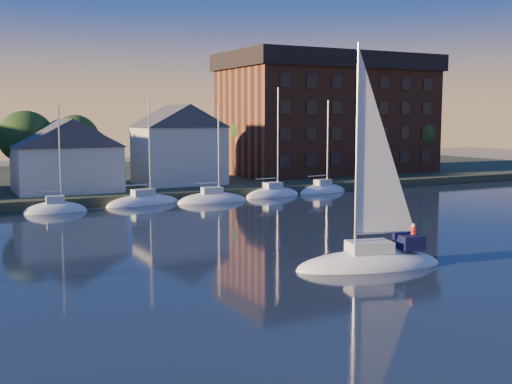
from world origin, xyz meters
TOP-DOWN VIEW (x-y plane):
  - shoreline_land at (0.00, 75.00)m, footprint 160.00×50.00m
  - wooden_dock at (0.00, 52.00)m, footprint 120.00×3.00m
  - clubhouse_centre at (-6.00, 57.00)m, footprint 11.55×8.40m
  - clubhouse_east at (8.00, 59.00)m, footprint 10.50×8.40m
  - condo_block at (34.00, 64.95)m, footprint 31.00×17.00m
  - tree_line at (2.00, 63.00)m, footprint 93.40×5.40m
  - moored_fleet at (-8.00, 49.00)m, footprint 71.50×2.40m
  - hero_sailboat at (4.31, 15.52)m, footprint 9.98×5.17m

SIDE VIEW (x-z plane):
  - shoreline_land at x=0.00m, z-range -1.00..1.00m
  - wooden_dock at x=0.00m, z-range -0.50..0.50m
  - moored_fleet at x=-8.00m, z-range -5.93..6.12m
  - hero_sailboat at x=4.31m, z-range -6.77..7.99m
  - clubhouse_centre at x=-6.00m, z-range 1.09..9.17m
  - clubhouse_east at x=8.00m, z-range 1.10..10.90m
  - tree_line at x=2.00m, z-range 2.73..11.63m
  - condo_block at x=34.00m, z-range 1.09..18.49m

